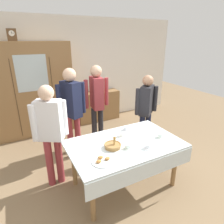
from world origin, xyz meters
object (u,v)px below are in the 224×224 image
(wall_cabinet, at_px, (33,91))
(bookshelf_low, at_px, (98,106))
(tea_cup_mid_left, at_px, (148,146))
(bread_basket, at_px, (113,146))
(tea_cup_center, at_px, (160,136))
(person_behind_table_right, at_px, (72,105))
(mantel_clock, at_px, (12,35))
(tea_cup_front_edge, at_px, (126,128))
(tea_cup_near_left, at_px, (122,135))
(spoon_mid_right, at_px, (97,145))
(person_behind_table_left, at_px, (50,128))
(tea_cup_near_right, at_px, (128,147))
(pastry_plate, at_px, (103,161))
(spoon_front_edge, at_px, (159,142))
(person_near_right_end, at_px, (146,106))
(person_by_cabinet, at_px, (97,99))
(book_stack, at_px, (98,90))
(dining_table, at_px, (126,150))

(wall_cabinet, relative_size, bookshelf_low, 1.80)
(tea_cup_mid_left, bearing_deg, bread_basket, 150.63)
(tea_cup_center, bearing_deg, person_behind_table_right, 128.54)
(mantel_clock, height_order, tea_cup_front_edge, mantel_clock)
(mantel_clock, distance_m, tea_cup_near_left, 3.04)
(spoon_mid_right, distance_m, person_behind_table_left, 0.72)
(mantel_clock, bearing_deg, tea_cup_near_left, -62.82)
(bookshelf_low, relative_size, tea_cup_center, 9.12)
(tea_cup_near_right, distance_m, pastry_plate, 0.46)
(spoon_front_edge, xyz_separation_m, spoon_mid_right, (-0.84, 0.36, 0.00))
(mantel_clock, bearing_deg, tea_cup_mid_left, -64.39)
(wall_cabinet, height_order, bookshelf_low, wall_cabinet)
(wall_cabinet, distance_m, mantel_clock, 1.21)
(bookshelf_low, distance_m, person_near_right_end, 1.92)
(mantel_clock, xyz_separation_m, tea_cup_mid_left, (1.36, -2.83, -1.47))
(wall_cabinet, distance_m, person_by_cabinet, 1.60)
(book_stack, bearing_deg, mantel_clock, -178.44)
(dining_table, bearing_deg, tea_cup_near_right, -109.43)
(bread_basket, relative_size, spoon_mid_right, 2.02)
(tea_cup_front_edge, xyz_separation_m, person_near_right_end, (0.73, 0.42, 0.15))
(spoon_mid_right, distance_m, person_by_cabinet, 1.36)
(tea_cup_near_right, bearing_deg, bookshelf_low, 74.43)
(spoon_mid_right, bearing_deg, person_near_right_end, 25.33)
(tea_cup_mid_left, height_order, person_behind_table_left, person_behind_table_left)
(wall_cabinet, bearing_deg, bread_basket, -75.26)
(dining_table, height_order, person_behind_table_right, person_behind_table_right)
(person_behind_table_left, distance_m, person_near_right_end, 1.92)
(tea_cup_near_right, xyz_separation_m, spoon_front_edge, (0.50, -0.08, -0.02))
(tea_cup_near_left, bearing_deg, tea_cup_front_edge, 43.24)
(spoon_mid_right, relative_size, person_behind_table_left, 0.07)
(tea_cup_front_edge, height_order, person_behind_table_left, person_behind_table_left)
(mantel_clock, bearing_deg, tea_cup_near_right, -67.68)
(bread_basket, height_order, person_by_cabinet, person_by_cabinet)
(tea_cup_front_edge, distance_m, tea_cup_center, 0.57)
(pastry_plate, bearing_deg, person_by_cabinet, 68.37)
(tea_cup_front_edge, distance_m, spoon_front_edge, 0.62)
(tea_cup_near_right, bearing_deg, tea_cup_center, 3.43)
(tea_cup_near_right, bearing_deg, person_by_cabinet, 82.50)
(book_stack, height_order, person_near_right_end, person_near_right_end)
(mantel_clock, distance_m, tea_cup_mid_left, 3.46)
(tea_cup_near_right, bearing_deg, person_behind_table_right, 106.70)
(tea_cup_near_right, bearing_deg, mantel_clock, 112.32)
(tea_cup_near_left, xyz_separation_m, tea_cup_center, (0.51, -0.30, 0.00))
(tea_cup_front_edge, relative_size, tea_cup_near_left, 1.00)
(tea_cup_mid_left, distance_m, bread_basket, 0.49)
(tea_cup_mid_left, relative_size, person_near_right_end, 0.08)
(person_behind_table_left, bearing_deg, spoon_front_edge, -29.27)
(tea_cup_near_left, bearing_deg, tea_cup_near_right, -107.09)
(wall_cabinet, relative_size, person_by_cabinet, 1.25)
(dining_table, distance_m, wall_cabinet, 2.77)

